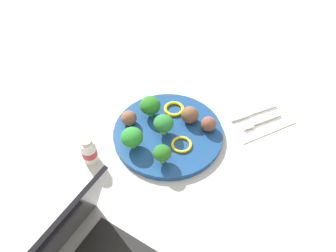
% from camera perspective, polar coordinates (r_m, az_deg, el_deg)
% --- Properties ---
extents(ground_plane, '(4.00, 4.00, 0.00)m').
position_cam_1_polar(ground_plane, '(0.87, -0.00, -1.59)').
color(ground_plane, '#B2B2AD').
extents(plate, '(0.28, 0.28, 0.02)m').
position_cam_1_polar(plate, '(0.86, -0.00, -1.24)').
color(plate, navy).
rests_on(plate, ground_plane).
extents(broccoli_floret_front_left, '(0.04, 0.04, 0.05)m').
position_cam_1_polar(broccoli_floret_front_left, '(0.77, -0.99, -4.64)').
color(broccoli_floret_front_left, '#9ABF69').
rests_on(broccoli_floret_front_left, plate).
extents(broccoli_floret_far_rim, '(0.05, 0.05, 0.06)m').
position_cam_1_polar(broccoli_floret_far_rim, '(0.83, -0.75, 0.40)').
color(broccoli_floret_far_rim, '#91BC69').
rests_on(broccoli_floret_far_rim, plate).
extents(broccoli_floret_mid_left, '(0.05, 0.05, 0.06)m').
position_cam_1_polar(broccoli_floret_mid_left, '(0.87, -3.04, 3.51)').
color(broccoli_floret_mid_left, '#92BD75').
rests_on(broccoli_floret_mid_left, plate).
extents(broccoli_floret_center, '(0.05, 0.05, 0.06)m').
position_cam_1_polar(broccoli_floret_center, '(0.80, -6.15, -1.91)').
color(broccoli_floret_center, '#93C57A').
rests_on(broccoli_floret_center, plate).
extents(meatball_back_left, '(0.04, 0.04, 0.04)m').
position_cam_1_polar(meatball_back_left, '(0.85, 6.92, 0.35)').
color(meatball_back_left, brown).
rests_on(meatball_back_left, plate).
extents(meatball_front_right, '(0.04, 0.04, 0.04)m').
position_cam_1_polar(meatball_front_right, '(0.86, -6.65, 1.36)').
color(meatball_front_right, brown).
rests_on(meatball_front_right, plate).
extents(meatball_near_rim, '(0.05, 0.05, 0.05)m').
position_cam_1_polar(meatball_near_rim, '(0.86, 3.75, 1.91)').
color(meatball_near_rim, brown).
rests_on(meatball_near_rim, plate).
extents(pepper_ring_front_left, '(0.07, 0.07, 0.01)m').
position_cam_1_polar(pepper_ring_front_left, '(0.82, 2.33, -3.16)').
color(pepper_ring_front_left, yellow).
rests_on(pepper_ring_front_left, plate).
extents(pepper_ring_mid_right, '(0.06, 0.06, 0.01)m').
position_cam_1_polar(pepper_ring_mid_right, '(0.90, 1.04, 2.93)').
color(pepper_ring_mid_right, yellow).
rests_on(pepper_ring_mid_right, plate).
extents(napkin, '(0.18, 0.13, 0.01)m').
position_cam_1_polar(napkin, '(0.94, 14.88, 1.40)').
color(napkin, white).
rests_on(napkin, ground_plane).
extents(fork, '(0.12, 0.02, 0.01)m').
position_cam_1_polar(fork, '(0.92, 15.20, 0.73)').
color(fork, silver).
rests_on(fork, napkin).
extents(knife, '(0.15, 0.02, 0.01)m').
position_cam_1_polar(knife, '(0.94, 13.94, 2.21)').
color(knife, white).
rests_on(knife, napkin).
extents(yogurt_bottle, '(0.04, 0.04, 0.07)m').
position_cam_1_polar(yogurt_bottle, '(0.81, -13.21, -4.41)').
color(yogurt_bottle, white).
rests_on(yogurt_bottle, ground_plane).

